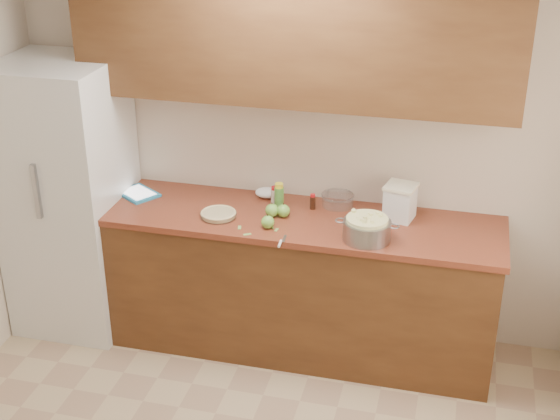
% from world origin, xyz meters
% --- Properties ---
extents(room_shell, '(3.60, 3.60, 3.60)m').
position_xyz_m(room_shell, '(0.00, 0.00, 1.30)').
color(room_shell, tan).
rests_on(room_shell, ground).
extents(counter_run, '(2.64, 0.68, 0.92)m').
position_xyz_m(counter_run, '(0.00, 1.48, 0.46)').
color(counter_run, brown).
rests_on(counter_run, ground).
extents(upper_cabinets, '(2.60, 0.34, 0.70)m').
position_xyz_m(upper_cabinets, '(0.00, 1.63, 1.95)').
color(upper_cabinets, brown).
rests_on(upper_cabinets, room_shell).
extents(fridge, '(0.70, 0.70, 1.80)m').
position_xyz_m(fridge, '(-1.44, 1.44, 0.90)').
color(fridge, silver).
rests_on(fridge, ground).
extents(pie, '(0.22, 0.22, 0.04)m').
position_xyz_m(pie, '(-0.40, 1.36, 0.94)').
color(pie, silver).
rests_on(pie, counter_run).
extents(colander, '(0.37, 0.28, 0.14)m').
position_xyz_m(colander, '(0.52, 1.29, 0.99)').
color(colander, gray).
rests_on(colander, counter_run).
extents(flour_canister, '(0.21, 0.21, 0.22)m').
position_xyz_m(flour_canister, '(0.67, 1.61, 1.03)').
color(flour_canister, silver).
rests_on(flour_canister, counter_run).
extents(tablet, '(0.32, 0.30, 0.02)m').
position_xyz_m(tablet, '(-1.01, 1.55, 0.93)').
color(tablet, teal).
rests_on(tablet, counter_run).
extents(paring_knife, '(0.03, 0.16, 0.02)m').
position_xyz_m(paring_knife, '(0.05, 1.11, 0.93)').
color(paring_knife, gray).
rests_on(paring_knife, counter_run).
extents(lemon_bottle, '(0.06, 0.06, 0.16)m').
position_xyz_m(lemon_bottle, '(-0.07, 1.59, 1.00)').
color(lemon_bottle, '#4C8C38').
rests_on(lemon_bottle, counter_run).
extents(cinnamon_shaker, '(0.05, 0.05, 0.11)m').
position_xyz_m(cinnamon_shaker, '(-0.12, 1.64, 0.97)').
color(cinnamon_shaker, beige).
rests_on(cinnamon_shaker, counter_run).
extents(vanilla_bottle, '(0.04, 0.04, 0.10)m').
position_xyz_m(vanilla_bottle, '(0.14, 1.61, 0.97)').
color(vanilla_bottle, black).
rests_on(vanilla_bottle, counter_run).
extents(mixing_bowl, '(0.21, 0.21, 0.08)m').
position_xyz_m(mixing_bowl, '(0.28, 1.70, 0.96)').
color(mixing_bowl, silver).
rests_on(mixing_bowl, counter_run).
extents(paper_towel, '(0.18, 0.17, 0.06)m').
position_xyz_m(paper_towel, '(-0.19, 1.72, 0.95)').
color(paper_towel, white).
rests_on(paper_towel, counter_run).
extents(apple_left, '(0.08, 0.08, 0.09)m').
position_xyz_m(apple_left, '(-0.08, 1.45, 0.96)').
color(apple_left, '#6CAA3C').
rests_on(apple_left, counter_run).
extents(apple_center, '(0.08, 0.08, 0.09)m').
position_xyz_m(apple_center, '(-0.01, 1.46, 0.96)').
color(apple_center, '#6CAA3C').
rests_on(apple_center, counter_run).
extents(apple_front, '(0.08, 0.08, 0.09)m').
position_xyz_m(apple_front, '(-0.07, 1.29, 0.96)').
color(apple_front, '#6CAA3C').
rests_on(apple_front, counter_run).
extents(peel_a, '(0.02, 0.04, 0.00)m').
position_xyz_m(peel_a, '(-0.01, 1.27, 0.92)').
color(peel_a, '#7EAD54').
rests_on(peel_a, counter_run).
extents(peel_b, '(0.03, 0.05, 0.00)m').
position_xyz_m(peel_b, '(-0.23, 1.25, 0.92)').
color(peel_b, '#7EAD54').
rests_on(peel_b, counter_run).
extents(peel_c, '(0.05, 0.04, 0.00)m').
position_xyz_m(peel_c, '(-0.16, 1.18, 0.92)').
color(peel_c, '#7EAD54').
rests_on(peel_c, counter_run).
extents(peel_d, '(0.02, 0.03, 0.00)m').
position_xyz_m(peel_d, '(-0.04, 1.30, 0.92)').
color(peel_d, '#7EAD54').
rests_on(peel_d, counter_run).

